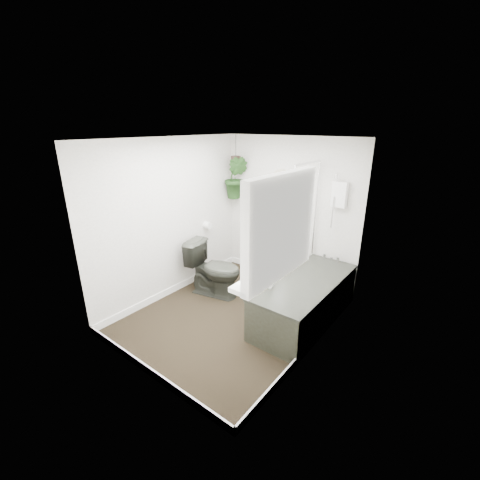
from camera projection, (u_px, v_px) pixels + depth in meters
The scene contains 22 objects.
floor at pixel (233, 316), 4.37m from camera, with size 2.30×2.80×0.02m, color black.
ceiling at pixel (232, 138), 3.58m from camera, with size 2.30×2.80×0.02m, color white.
wall_back at pixel (289, 212), 5.02m from camera, with size 2.30×0.02×2.30m, color silver.
wall_front at pixel (136, 276), 2.93m from camera, with size 2.30×0.02×2.30m, color silver.
wall_left at pixel (171, 220), 4.64m from camera, with size 0.02×2.80×2.30m, color silver.
wall_right at pixel (320, 258), 3.31m from camera, with size 0.02×2.80×2.30m, color silver.
skirting at pixel (233, 312), 4.35m from camera, with size 2.30×2.80×0.10m, color white.
bathtub at pixel (305, 300), 4.18m from camera, with size 0.72×1.72×0.58m, color #292C25, non-canonical shape.
bath_screen at pixel (305, 215), 4.40m from camera, with size 0.04×0.72×1.40m, color silver, non-canonical shape.
shower_box at pixel (340, 194), 4.37m from camera, with size 0.20×0.10×0.35m, color white.
oval_mirror at pixel (281, 189), 4.96m from camera, with size 0.46×0.03×0.62m, color #B4AD98.
wall_sconce at pixel (259, 193), 5.22m from camera, with size 0.04×0.04×0.22m, color black.
toilet_roll_holder at pixel (207, 225), 5.21m from camera, with size 0.11×0.11×0.11m, color white.
window_recess at pixel (281, 227), 2.66m from camera, with size 0.08×1.00×0.90m, color white.
window_sill at pixel (272, 271), 2.84m from camera, with size 0.18×1.00×0.04m, color white.
window_blinds at pixel (276, 226), 2.68m from camera, with size 0.01×0.86×0.76m, color white.
toilet at pixel (214, 269), 4.79m from camera, with size 0.46×0.81×0.83m, color #292C25.
pedestal_sink at pixel (273, 254), 5.20m from camera, with size 0.55×0.47×0.94m, color #292C25, non-canonical shape.
sill_plant at pixel (285, 245), 3.04m from camera, with size 0.23×0.20×0.25m, color black.
hanging_plant at pixel (236, 178), 5.28m from camera, with size 0.38×0.31×0.70m, color black.
soap_bottle at pixel (269, 279), 3.89m from camera, with size 0.10×0.10×0.21m, color black.
hanging_pot at pixel (236, 160), 5.18m from camera, with size 0.16×0.16×0.12m, color #2D2019.
Camera 1 is at (2.37, -2.91, 2.46)m, focal length 24.00 mm.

